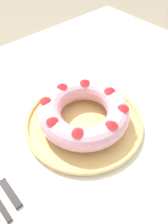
% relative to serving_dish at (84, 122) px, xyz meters
% --- Properties ---
extents(ground_plane, '(8.00, 8.00, 0.00)m').
position_rel_serving_dish_xyz_m(ground_plane, '(0.02, 0.01, -0.77)').
color(ground_plane, gray).
extents(dining_table, '(1.27, 1.06, 0.76)m').
position_rel_serving_dish_xyz_m(dining_table, '(0.02, 0.01, -0.10)').
color(dining_table, silver).
rests_on(dining_table, ground_plane).
extents(serving_dish, '(0.33, 0.33, 0.02)m').
position_rel_serving_dish_xyz_m(serving_dish, '(0.00, 0.00, 0.00)').
color(serving_dish, tan).
rests_on(serving_dish, dining_table).
extents(bundt_cake, '(0.24, 0.24, 0.07)m').
position_rel_serving_dish_xyz_m(bundt_cake, '(-0.00, -0.00, 0.04)').
color(bundt_cake, '#E09EAD').
rests_on(bundt_cake, serving_dish).
extents(cake_knife, '(0.02, 0.18, 0.01)m').
position_rel_serving_dish_xyz_m(cake_knife, '(-0.25, -0.01, -0.01)').
color(cake_knife, black).
rests_on(cake_knife, dining_table).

